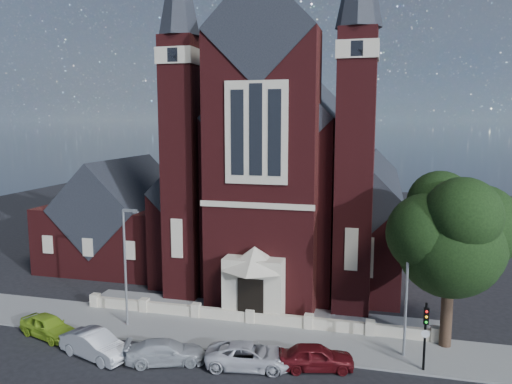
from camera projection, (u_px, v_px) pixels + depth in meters
ground at (277, 285)px, 42.39m from camera, size 120.00×120.00×0.00m
pavement_strip at (243, 336)px, 32.33m from camera, size 60.00×5.00×0.12m
forecourt_paving at (258, 313)px, 36.16m from camera, size 26.00×3.00×0.14m
forecourt_wall at (251, 324)px, 34.25m from camera, size 24.00×0.40×0.90m
church at (294, 179)px, 48.84m from camera, size 20.01×34.90×29.20m
parish_hall at (123, 222)px, 48.64m from camera, size 12.00×12.20×10.24m
street_tree at (453, 238)px, 29.39m from camera, size 6.40×6.60×10.70m
street_lamp_left at (126, 261)px, 33.14m from camera, size 1.16×0.22×8.09m
street_lamp_right at (408, 282)px, 28.71m from camera, size 1.16×0.22×8.09m
traffic_signal at (425, 328)px, 27.26m from camera, size 0.28×0.42×4.00m
car_lime_van at (48, 326)px, 32.09m from camera, size 4.55×2.95×1.44m
car_silver_a at (95, 345)px, 29.30m from camera, size 4.95×3.02×1.54m
car_silver_b at (166, 352)px, 28.64m from camera, size 4.94×3.31×1.33m
car_white_suv at (249, 356)px, 28.14m from camera, size 5.20×2.96×1.37m
car_dark_red at (316, 357)px, 27.90m from camera, size 4.54×2.66×1.45m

